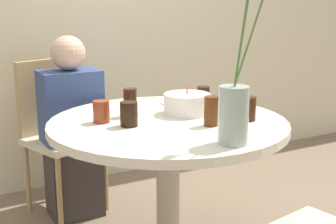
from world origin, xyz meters
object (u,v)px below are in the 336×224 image
side_plate (178,102)px  drink_glass_3 (130,102)px  chair_near_front (56,126)px  drink_glass_4 (203,96)px  flower_vase (236,102)px  drink_glass_1 (211,111)px  person_boy (72,134)px  birthday_cake (187,104)px  drink_glass_0 (248,109)px  drink_glass_5 (101,112)px  drink_glass_2 (129,114)px

side_plate → drink_glass_3: size_ratio=1.42×
side_plate → chair_near_front: bearing=131.8°
drink_glass_3 → drink_glass_4: 0.45m
flower_vase → drink_glass_1: flower_vase is taller
chair_near_front → person_boy: bearing=-90.0°
chair_near_front → drink_glass_1: chair_near_front is taller
birthday_cake → flower_vase: bearing=-99.8°
drink_glass_0 → drink_glass_4: drink_glass_0 is taller
drink_glass_5 → drink_glass_0: bearing=-25.4°
drink_glass_5 → person_boy: bearing=86.2°
side_plate → drink_glass_0: drink_glass_0 is taller
drink_glass_3 → drink_glass_0: bearing=-37.0°
flower_vase → drink_glass_1: 0.30m
chair_near_front → drink_glass_2: 0.94m
birthday_cake → drink_glass_2: bearing=-167.2°
drink_glass_5 → person_boy: 0.68m
drink_glass_1 → birthday_cake: bearing=84.7°
birthday_cake → chair_near_front: bearing=118.7°
drink_glass_2 → drink_glass_5: drink_glass_2 is taller
flower_vase → drink_glass_3: bearing=106.3°
side_plate → drink_glass_3: (-0.35, -0.14, 0.06)m
chair_near_front → person_boy: size_ratio=0.85×
flower_vase → drink_glass_2: 0.53m
drink_glass_0 → drink_glass_5: size_ratio=1.11×
chair_near_front → drink_glass_0: 1.27m
flower_vase → drink_glass_0: bearing=44.4°
drink_glass_2 → drink_glass_4: size_ratio=1.09×
chair_near_front → drink_glass_5: 0.81m
chair_near_front → drink_glass_5: chair_near_front is taller
drink_glass_1 → person_boy: size_ratio=0.12×
flower_vase → drink_glass_5: bearing=121.6°
drink_glass_0 → drink_glass_4: size_ratio=1.12×
drink_glass_5 → person_boy: person_boy is taller
drink_glass_2 → drink_glass_3: (0.08, 0.17, 0.01)m
birthday_cake → side_plate: size_ratio=1.19×
drink_glass_1 → drink_glass_2: 0.37m
person_boy → drink_glass_3: bearing=-77.6°
drink_glass_2 → drink_glass_4: (0.53, 0.20, -0.00)m
birthday_cake → drink_glass_2: (-0.35, -0.08, 0.01)m
drink_glass_1 → person_boy: person_boy is taller
drink_glass_4 → birthday_cake: bearing=-145.1°
drink_glass_2 → drink_glass_3: size_ratio=0.82×
chair_near_front → drink_glass_4: 0.97m
drink_glass_3 → drink_glass_4: size_ratio=1.34×
person_boy → drink_glass_2: bearing=-86.6°
drink_glass_4 → person_boy: 0.83m
chair_near_front → drink_glass_0: size_ratio=8.17×
birthday_cake → drink_glass_5: bearing=174.5°
chair_near_front → drink_glass_5: size_ratio=9.10×
drink_glass_4 → drink_glass_5: (-0.61, -0.08, 0.00)m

